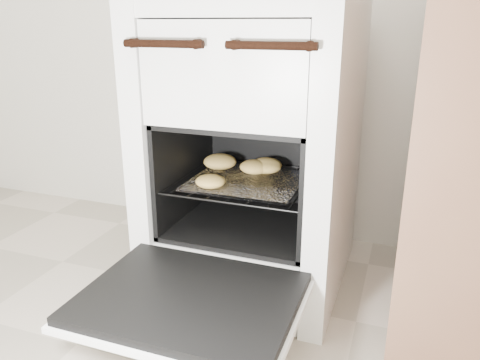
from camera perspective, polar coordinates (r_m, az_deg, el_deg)
The scene contains 5 objects.
stove at distance 1.41m, azimuth 1.89°, elevation 3.43°, with size 0.56×0.62×0.85m.
oven_door at distance 1.11m, azimuth -6.12°, elevation -14.41°, with size 0.50×0.39×0.04m.
oven_rack at distance 1.38m, azimuth 1.06°, elevation -0.12°, with size 0.40×0.39×0.01m.
foil_sheet at distance 1.36m, azimuth 0.80°, elevation -0.14°, with size 0.31×0.28×0.01m, color white.
baked_rolls at distance 1.42m, azimuth 0.52°, elevation 1.65°, with size 0.28×0.30×0.05m.
Camera 1 is at (0.41, -0.11, 0.79)m, focal length 35.00 mm.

